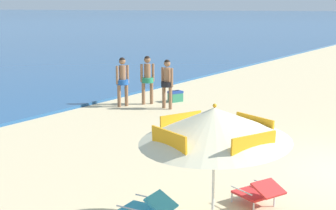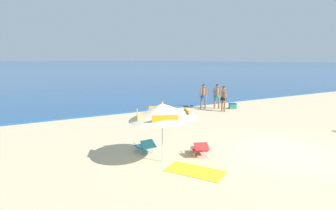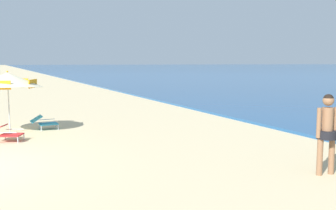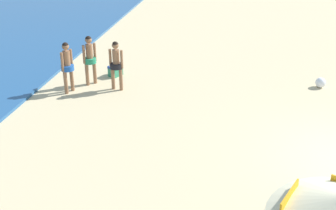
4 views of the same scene
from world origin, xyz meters
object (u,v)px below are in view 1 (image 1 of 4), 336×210
at_px(lounge_chair_under_umbrella, 147,207).
at_px(person_wading_in, 122,78).
at_px(lounge_chair_beside_umbrella, 258,192).
at_px(person_standing_near_shore, 147,76).
at_px(person_standing_beside, 167,80).
at_px(beach_umbrella_striped_main, 214,125).
at_px(cooler_box, 175,96).

distance_m(lounge_chair_under_umbrella, person_wading_in, 9.83).
distance_m(lounge_chair_beside_umbrella, person_standing_near_shore, 9.79).
height_order(lounge_chair_beside_umbrella, person_standing_beside, person_standing_beside).
distance_m(lounge_chair_under_umbrella, person_standing_near_shore, 10.19).
bearing_deg(person_standing_near_shore, person_standing_beside, -106.66).
relative_size(lounge_chair_under_umbrella, person_standing_near_shore, 0.53).
bearing_deg(person_wading_in, lounge_chair_beside_umbrella, -128.10).
xyz_separation_m(beach_umbrella_striped_main, person_wading_in, (7.39, 7.41, -0.76)).
relative_size(person_wading_in, cooler_box, 2.94).
bearing_deg(lounge_chair_beside_umbrella, cooler_box, 39.99).
height_order(lounge_chair_under_umbrella, person_standing_beside, person_standing_beside).
distance_m(beach_umbrella_striped_main, person_wading_in, 10.49).
height_order(beach_umbrella_striped_main, person_standing_near_shore, beach_umbrella_striped_main).
height_order(beach_umbrella_striped_main, lounge_chair_beside_umbrella, beach_umbrella_striped_main).
bearing_deg(cooler_box, lounge_chair_beside_umbrella, -140.01).
xyz_separation_m(beach_umbrella_striped_main, lounge_chair_under_umbrella, (-0.13, 1.12, -1.50)).
xyz_separation_m(lounge_chair_under_umbrella, cooler_box, (9.30, 5.20, -0.07)).
height_order(beach_umbrella_striped_main, lounge_chair_under_umbrella, beach_umbrella_striped_main).
xyz_separation_m(beach_umbrella_striped_main, person_standing_beside, (7.91, 5.88, -0.78)).
relative_size(beach_umbrella_striped_main, person_standing_beside, 1.45).
bearing_deg(person_wading_in, person_standing_near_shore, -30.49).
height_order(lounge_chair_beside_umbrella, person_standing_near_shore, person_standing_near_shore).
height_order(lounge_chair_beside_umbrella, person_wading_in, person_wading_in).
bearing_deg(beach_umbrella_striped_main, person_standing_beside, 36.62).
distance_m(person_wading_in, cooler_box, 2.24).
bearing_deg(person_wading_in, lounge_chair_under_umbrella, -140.10).
bearing_deg(beach_umbrella_striped_main, cooler_box, 34.57).
height_order(person_standing_beside, person_wading_in, person_wading_in).
xyz_separation_m(lounge_chair_under_umbrella, lounge_chair_beside_umbrella, (1.60, -1.26, 0.00)).
bearing_deg(person_standing_beside, person_wading_in, 108.66).
bearing_deg(lounge_chair_under_umbrella, beach_umbrella_striped_main, -83.50).
bearing_deg(lounge_chair_under_umbrella, person_standing_beside, 30.62).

